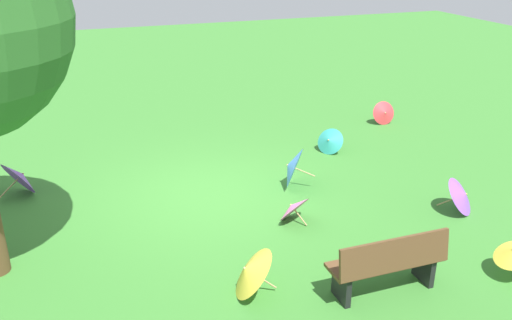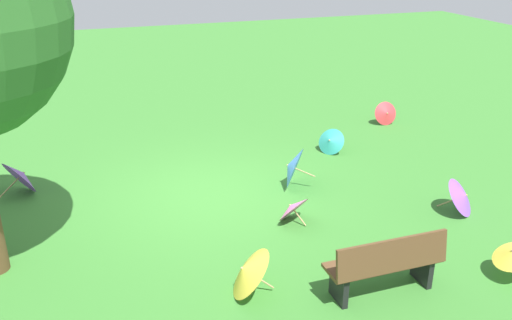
% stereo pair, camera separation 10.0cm
% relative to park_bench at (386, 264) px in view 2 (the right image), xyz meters
% --- Properties ---
extents(ground, '(40.00, 40.00, 0.00)m').
position_rel_park_bench_xyz_m(ground, '(1.55, -3.61, -0.47)').
color(ground, '#387A2D').
extents(park_bench, '(1.60, 0.48, 0.90)m').
position_rel_park_bench_xyz_m(park_bench, '(0.00, 0.00, 0.00)').
color(park_bench, brown).
rests_on(park_bench, ground).
extents(parasol_pink_0, '(0.77, 0.73, 0.53)m').
position_rel_park_bench_xyz_m(parasol_pink_0, '(0.41, -2.23, -0.20)').
color(parasol_pink_0, tan).
rests_on(parasol_pink_0, ground).
extents(parasol_yellow_1, '(0.78, 0.90, 0.70)m').
position_rel_park_bench_xyz_m(parasol_yellow_1, '(1.74, -0.61, -0.12)').
color(parasol_yellow_1, tan).
rests_on(parasol_yellow_1, ground).
extents(parasol_purple_0, '(0.87, 0.85, 0.64)m').
position_rel_park_bench_xyz_m(parasol_purple_0, '(-2.48, -1.55, -0.15)').
color(parasol_purple_0, tan).
rests_on(parasol_purple_0, ground).
extents(parasol_blue_1, '(0.78, 0.89, 0.81)m').
position_rel_park_bench_xyz_m(parasol_blue_1, '(-0.11, -3.51, -0.06)').
color(parasol_blue_1, tan).
rests_on(parasol_blue_1, ground).
extents(parasol_red_0, '(0.60, 0.49, 0.59)m').
position_rel_park_bench_xyz_m(parasol_red_0, '(-3.75, -6.07, -0.17)').
color(parasol_red_0, tan).
rests_on(parasol_red_0, ground).
extents(parasol_teal_2, '(0.69, 0.73, 0.56)m').
position_rel_park_bench_xyz_m(parasol_teal_2, '(-1.57, -4.80, -0.18)').
color(parasol_teal_2, tan).
rests_on(parasol_teal_2, ground).
extents(parasol_purple_1, '(0.84, 0.94, 0.73)m').
position_rel_park_bench_xyz_m(parasol_purple_1, '(4.71, -4.85, -0.10)').
color(parasol_purple_1, tan).
rests_on(parasol_purple_1, ground).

